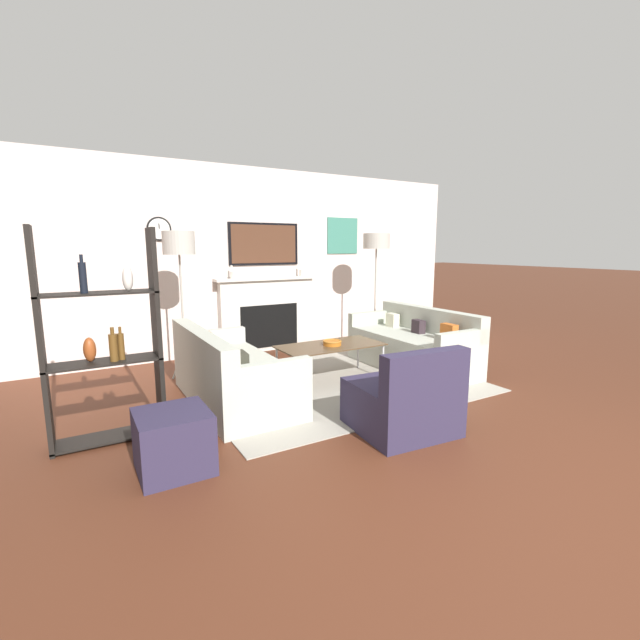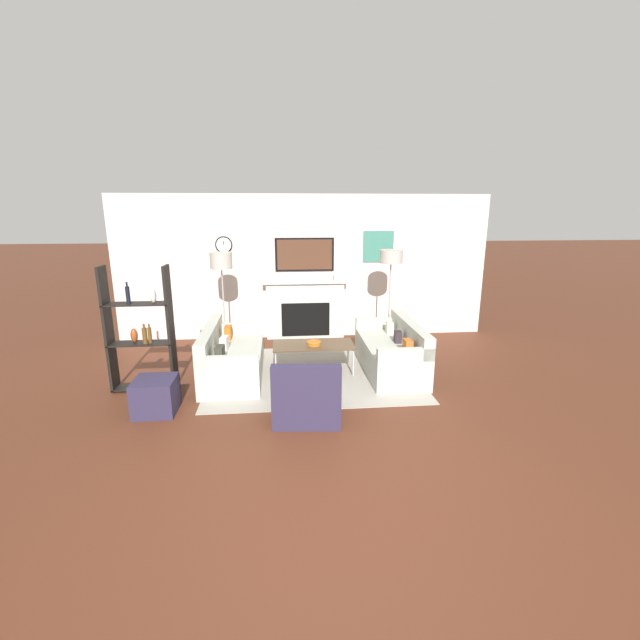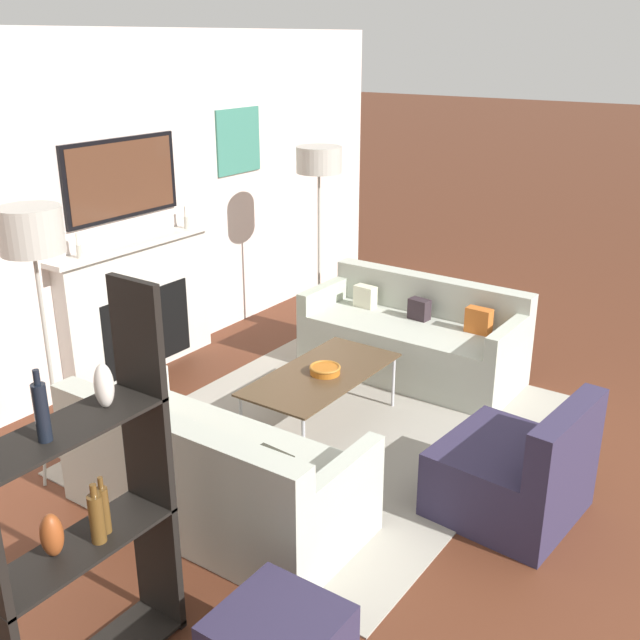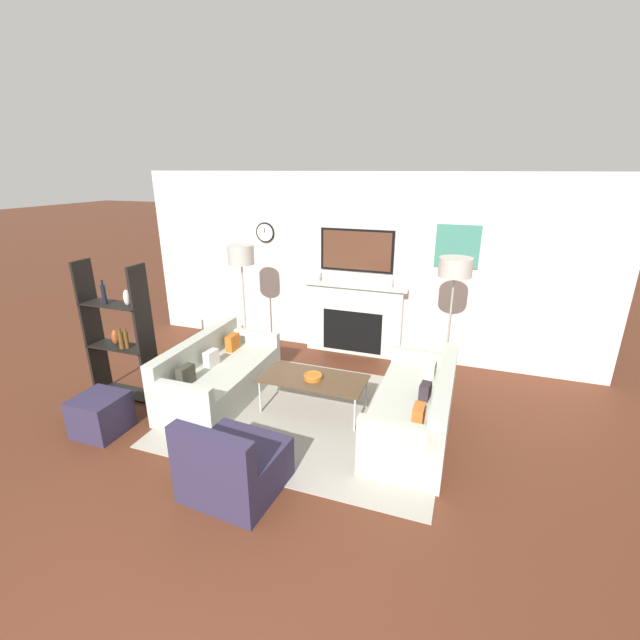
{
  "view_description": "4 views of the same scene",
  "coord_description": "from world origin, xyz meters",
  "px_view_note": "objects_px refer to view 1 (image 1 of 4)",
  "views": [
    {
      "loc": [
        -2.54,
        -1.12,
        1.56
      ],
      "look_at": [
        -0.02,
        3.19,
        0.7
      ],
      "focal_mm": 24.0,
      "sensor_mm": 36.0,
      "label": 1
    },
    {
      "loc": [
        -0.46,
        -3.16,
        2.42
      ],
      "look_at": [
        0.13,
        3.21,
        0.76
      ],
      "focal_mm": 24.0,
      "sensor_mm": 36.0,
      "label": 2
    },
    {
      "loc": [
        -3.89,
        0.31,
        2.63
      ],
      "look_at": [
        0.13,
        3.1,
        0.77
      ],
      "focal_mm": 42.0,
      "sensor_mm": 36.0,
      "label": 3
    },
    {
      "loc": [
        1.59,
        -1.17,
        2.74
      ],
      "look_at": [
        -0.05,
        3.41,
        1.01
      ],
      "focal_mm": 24.0,
      "sensor_mm": 36.0,
      "label": 4
    }
  ],
  "objects_px": {
    "couch_right": "(413,346)",
    "floor_lamp_left": "(179,246)",
    "armchair": "(404,402)",
    "floor_lamp_right": "(376,243)",
    "couch_left": "(231,376)",
    "coffee_table": "(331,347)",
    "shelf_unit": "(103,342)",
    "ottoman": "(174,441)",
    "decorative_bowl": "(332,342)"
  },
  "relations": [
    {
      "from": "couch_left",
      "to": "floor_lamp_right",
      "type": "xyz_separation_m",
      "value": [
        2.65,
        1.09,
        1.33
      ]
    },
    {
      "from": "decorative_bowl",
      "to": "floor_lamp_right",
      "type": "relative_size",
      "value": 0.12
    },
    {
      "from": "couch_right",
      "to": "floor_lamp_left",
      "type": "distance_m",
      "value": 3.14
    },
    {
      "from": "couch_left",
      "to": "coffee_table",
      "type": "xyz_separation_m",
      "value": [
        1.24,
        0.09,
        0.13
      ]
    },
    {
      "from": "armchair",
      "to": "decorative_bowl",
      "type": "bearing_deg",
      "value": 82.24
    },
    {
      "from": "couch_right",
      "to": "shelf_unit",
      "type": "bearing_deg",
      "value": -174.54
    },
    {
      "from": "floor_lamp_left",
      "to": "shelf_unit",
      "type": "distance_m",
      "value": 1.87
    },
    {
      "from": "couch_left",
      "to": "shelf_unit",
      "type": "relative_size",
      "value": 1.02
    },
    {
      "from": "armchair",
      "to": "coffee_table",
      "type": "distance_m",
      "value": 1.52
    },
    {
      "from": "floor_lamp_right",
      "to": "coffee_table",
      "type": "bearing_deg",
      "value": -144.53
    },
    {
      "from": "couch_right",
      "to": "floor_lamp_right",
      "type": "relative_size",
      "value": 1.0
    },
    {
      "from": "couch_right",
      "to": "armchair",
      "type": "height_order",
      "value": "couch_right"
    },
    {
      "from": "couch_left",
      "to": "decorative_bowl",
      "type": "height_order",
      "value": "couch_left"
    },
    {
      "from": "coffee_table",
      "to": "couch_left",
      "type": "bearing_deg",
      "value": -175.98
    },
    {
      "from": "floor_lamp_left",
      "to": "coffee_table",
      "type": "bearing_deg",
      "value": -34.89
    },
    {
      "from": "couch_left",
      "to": "floor_lamp_left",
      "type": "distance_m",
      "value": 1.71
    },
    {
      "from": "couch_right",
      "to": "coffee_table",
      "type": "relative_size",
      "value": 1.44
    },
    {
      "from": "floor_lamp_right",
      "to": "ottoman",
      "type": "xyz_separation_m",
      "value": [
        -3.44,
        -2.19,
        -1.4
      ]
    },
    {
      "from": "armchair",
      "to": "ottoman",
      "type": "relative_size",
      "value": 1.72
    },
    {
      "from": "coffee_table",
      "to": "ottoman",
      "type": "relative_size",
      "value": 2.51
    },
    {
      "from": "armchair",
      "to": "ottoman",
      "type": "bearing_deg",
      "value": 170.11
    },
    {
      "from": "coffee_table",
      "to": "floor_lamp_left",
      "type": "bearing_deg",
      "value": 145.11
    },
    {
      "from": "floor_lamp_right",
      "to": "couch_right",
      "type": "bearing_deg",
      "value": -100.99
    },
    {
      "from": "armchair",
      "to": "coffee_table",
      "type": "bearing_deg",
      "value": 82.54
    },
    {
      "from": "ottoman",
      "to": "couch_left",
      "type": "bearing_deg",
      "value": 54.23
    },
    {
      "from": "floor_lamp_right",
      "to": "ottoman",
      "type": "distance_m",
      "value": 4.31
    },
    {
      "from": "coffee_table",
      "to": "decorative_bowl",
      "type": "xyz_separation_m",
      "value": [
        0.0,
        -0.03,
        0.06
      ]
    },
    {
      "from": "couch_left",
      "to": "decorative_bowl",
      "type": "relative_size",
      "value": 7.96
    },
    {
      "from": "couch_left",
      "to": "armchair",
      "type": "distance_m",
      "value": 1.76
    },
    {
      "from": "coffee_table",
      "to": "shelf_unit",
      "type": "height_order",
      "value": "shelf_unit"
    },
    {
      "from": "armchair",
      "to": "shelf_unit",
      "type": "relative_size",
      "value": 0.49
    },
    {
      "from": "floor_lamp_left",
      "to": "armchair",
      "type": "bearing_deg",
      "value": -63.58
    },
    {
      "from": "couch_left",
      "to": "ottoman",
      "type": "bearing_deg",
      "value": -125.77
    },
    {
      "from": "couch_left",
      "to": "shelf_unit",
      "type": "xyz_separation_m",
      "value": [
        -1.14,
        -0.34,
        0.54
      ]
    },
    {
      "from": "decorative_bowl",
      "to": "floor_lamp_left",
      "type": "distance_m",
      "value": 2.1
    },
    {
      "from": "armchair",
      "to": "shelf_unit",
      "type": "bearing_deg",
      "value": 153.77
    },
    {
      "from": "decorative_bowl",
      "to": "ottoman",
      "type": "distance_m",
      "value": 2.35
    },
    {
      "from": "decorative_bowl",
      "to": "floor_lamp_right",
      "type": "bearing_deg",
      "value": 36.23
    },
    {
      "from": "couch_left",
      "to": "floor_lamp_right",
      "type": "relative_size",
      "value": 0.99
    },
    {
      "from": "couch_right",
      "to": "coffee_table",
      "type": "height_order",
      "value": "couch_right"
    },
    {
      "from": "couch_right",
      "to": "shelf_unit",
      "type": "relative_size",
      "value": 1.03
    },
    {
      "from": "armchair",
      "to": "decorative_bowl",
      "type": "height_order",
      "value": "armchair"
    },
    {
      "from": "couch_right",
      "to": "armchair",
      "type": "xyz_separation_m",
      "value": [
        -1.4,
        -1.42,
        -0.03
      ]
    },
    {
      "from": "floor_lamp_left",
      "to": "couch_right",
      "type": "bearing_deg",
      "value": -22.48
    },
    {
      "from": "floor_lamp_left",
      "to": "decorative_bowl",
      "type": "bearing_deg",
      "value": -35.48
    },
    {
      "from": "coffee_table",
      "to": "floor_lamp_left",
      "type": "distance_m",
      "value": 2.11
    },
    {
      "from": "armchair",
      "to": "decorative_bowl",
      "type": "relative_size",
      "value": 3.82
    },
    {
      "from": "floor_lamp_left",
      "to": "shelf_unit",
      "type": "relative_size",
      "value": 1.02
    },
    {
      "from": "couch_right",
      "to": "floor_lamp_right",
      "type": "height_order",
      "value": "floor_lamp_right"
    },
    {
      "from": "armchair",
      "to": "couch_left",
      "type": "bearing_deg",
      "value": 126.32
    }
  ]
}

